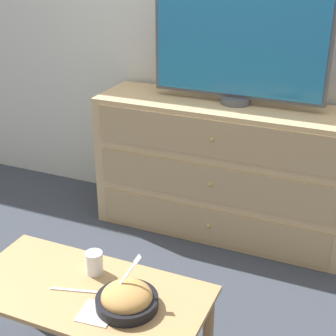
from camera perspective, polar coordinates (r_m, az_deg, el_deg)
The scene contains 9 objects.
ground_plane at distance 3.57m, azimuth 6.25°, elevation -4.58°, with size 12.00×12.00×0.00m, color #383D47.
wall_back at distance 3.17m, azimuth 7.50°, elevation 16.57°, with size 12.00×0.05×2.60m.
dresser at distance 3.16m, azimuth 6.00°, elevation -0.17°, with size 1.54×0.46×0.84m.
tv at distance 2.94m, azimuth 7.91°, elevation 13.68°, with size 1.00×0.17×0.69m.
coffee_table at distance 2.11m, azimuth -8.91°, elevation -14.95°, with size 0.95×0.46×0.48m.
takeout_bowl at distance 1.94m, azimuth -4.58°, elevation -14.26°, with size 0.23×0.23×0.19m.
drink_cup at distance 2.12m, azimuth -8.15°, elevation -10.48°, with size 0.07×0.07×0.10m.
napkin at distance 1.95m, azimuth -7.89°, elevation -15.64°, with size 0.14×0.14×0.00m.
knife at distance 2.06m, azimuth -10.40°, elevation -13.19°, with size 0.18×0.06×0.01m.
Camera 1 is at (0.87, -2.99, 1.74)m, focal length 55.00 mm.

